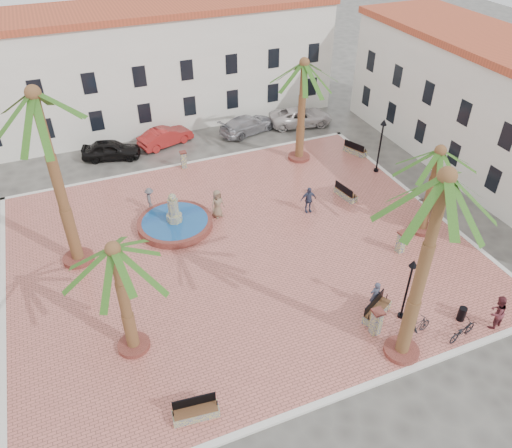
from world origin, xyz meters
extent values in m
plane|color=#56544F|center=(0.00, 0.00, 0.00)|extent=(120.00, 120.00, 0.00)
cube|color=#BF675B|center=(0.00, 0.00, 0.07)|extent=(26.00, 22.00, 0.15)
cube|color=silver|center=(0.00, 11.00, 0.08)|extent=(26.30, 0.30, 0.16)
cube|color=silver|center=(0.00, -11.00, 0.08)|extent=(26.30, 0.30, 0.16)
cube|color=silver|center=(13.00, 0.00, 0.08)|extent=(0.30, 22.30, 0.16)
cube|color=silver|center=(-13.00, 0.00, 0.08)|extent=(0.30, 22.30, 0.16)
cube|color=white|center=(0.00, 20.00, 4.50)|extent=(30.00, 7.00, 9.00)
cube|color=#B4462A|center=(0.00, 20.00, 9.25)|extent=(30.40, 7.40, 0.50)
cube|color=black|center=(-9.38, 16.52, 2.20)|extent=(1.00, 0.12, 1.60)
cube|color=black|center=(-5.62, 16.52, 2.20)|extent=(1.00, 0.12, 1.60)
cube|color=black|center=(-1.88, 16.52, 2.20)|extent=(1.00, 0.12, 1.60)
cube|color=black|center=(1.88, 16.52, 2.20)|extent=(1.00, 0.12, 1.60)
cube|color=black|center=(5.62, 16.52, 2.20)|extent=(1.00, 0.12, 1.60)
cube|color=black|center=(9.38, 16.52, 2.20)|extent=(1.00, 0.12, 1.60)
cube|color=black|center=(13.12, 16.52, 2.20)|extent=(1.00, 0.12, 1.60)
cube|color=black|center=(-9.38, 16.52, 5.20)|extent=(1.00, 0.12, 1.60)
cube|color=black|center=(-5.62, 16.52, 5.20)|extent=(1.00, 0.12, 1.60)
cube|color=black|center=(-1.88, 16.52, 5.20)|extent=(1.00, 0.12, 1.60)
cube|color=black|center=(1.88, 16.52, 5.20)|extent=(1.00, 0.12, 1.60)
cube|color=black|center=(5.62, 16.52, 5.20)|extent=(1.00, 0.12, 1.60)
cube|color=black|center=(9.38, 16.52, 5.20)|extent=(1.00, 0.12, 1.60)
cube|color=black|center=(13.12, 16.52, 5.20)|extent=(1.00, 0.12, 1.60)
cube|color=white|center=(20.00, 2.00, 4.25)|extent=(7.00, 26.00, 8.50)
cube|color=black|center=(16.54, -2.06, 2.20)|extent=(0.12, 1.00, 1.60)
cube|color=black|center=(16.54, 1.65, 2.20)|extent=(0.12, 1.00, 1.60)
cube|color=black|center=(16.54, 5.37, 2.20)|extent=(0.12, 1.00, 1.60)
cube|color=black|center=(16.54, 9.08, 2.20)|extent=(0.12, 1.00, 1.60)
cube|color=black|center=(16.54, 12.80, 2.20)|extent=(0.12, 1.00, 1.60)
cube|color=black|center=(16.54, -2.06, 5.20)|extent=(0.12, 1.00, 1.60)
cube|color=black|center=(16.54, 1.65, 5.20)|extent=(0.12, 1.00, 1.60)
cube|color=black|center=(16.54, 5.37, 5.20)|extent=(0.12, 1.00, 1.60)
cube|color=black|center=(16.54, 9.08, 5.20)|extent=(0.12, 1.00, 1.60)
cube|color=black|center=(16.54, 12.80, 5.20)|extent=(0.12, 1.00, 1.60)
cylinder|color=brown|center=(-3.00, 3.51, 0.37)|extent=(4.64, 4.64, 0.44)
cylinder|color=#194C8C|center=(-3.00, 3.51, 0.57)|extent=(4.09, 4.09, 0.07)
cylinder|color=gray|center=(-3.00, 3.51, 0.59)|extent=(1.00, 1.00, 0.88)
cylinder|color=gray|center=(-3.00, 3.51, 1.48)|extent=(0.66, 0.66, 1.33)
sphere|color=gray|center=(-3.00, 3.51, 2.31)|extent=(0.49, 0.49, 0.49)
cylinder|color=brown|center=(-8.95, 2.46, 0.28)|extent=(1.72, 1.72, 0.26)
cylinder|color=brown|center=(-8.95, 2.46, 5.26)|extent=(0.56, 0.56, 9.71)
sphere|color=brown|center=(-8.95, 2.46, 10.12)|extent=(0.75, 0.75, 0.75)
cylinder|color=brown|center=(-7.27, -5.01, 0.26)|extent=(1.51, 1.51, 0.23)
cylinder|color=brown|center=(-7.27, -5.01, 3.24)|extent=(0.49, 0.49, 5.72)
sphere|color=brown|center=(-7.27, -5.01, 6.10)|extent=(0.66, 0.66, 0.66)
cylinder|color=brown|center=(4.16, -10.07, 0.27)|extent=(1.63, 1.63, 0.24)
cylinder|color=brown|center=(4.16, -10.07, 5.04)|extent=(0.53, 0.53, 9.28)
sphere|color=brown|center=(4.16, -10.07, 9.68)|extent=(0.71, 0.71, 0.71)
cylinder|color=brown|center=(10.98, -2.62, 0.27)|extent=(1.53, 1.53, 0.23)
cylinder|color=brown|center=(10.98, -2.62, 3.01)|extent=(0.50, 0.50, 5.26)
sphere|color=brown|center=(10.98, -2.62, 5.65)|extent=(0.67, 0.67, 0.67)
cylinder|color=brown|center=(8.02, 8.43, 0.27)|extent=(1.64, 1.64, 0.25)
cylinder|color=brown|center=(8.02, 8.43, 3.95)|extent=(0.53, 0.53, 7.12)
sphere|color=brown|center=(8.02, 8.43, 7.51)|extent=(0.72, 0.72, 0.72)
cube|color=gray|center=(-5.62, -9.64, 0.36)|extent=(1.96, 0.80, 0.42)
cube|color=#56351E|center=(-5.62, -9.64, 0.61)|extent=(1.85, 0.73, 0.06)
cube|color=black|center=(-5.60, -9.40, 0.89)|extent=(1.80, 0.26, 0.53)
cylinder|color=black|center=(-6.52, -9.53, 0.73)|extent=(0.05, 0.05, 0.32)
cylinder|color=black|center=(-4.73, -9.74, 0.73)|extent=(0.05, 0.05, 0.32)
cube|color=gray|center=(4.41, -7.64, 0.36)|extent=(1.99, 1.41, 0.43)
cube|color=#56351E|center=(4.41, -7.64, 0.61)|extent=(1.87, 1.32, 0.06)
cube|color=black|center=(4.30, -7.43, 0.90)|extent=(1.65, 0.89, 0.54)
cylinder|color=black|center=(3.60, -8.06, 0.74)|extent=(0.05, 0.05, 0.32)
cylinder|color=black|center=(5.22, -7.22, 0.74)|extent=(0.05, 0.05, 0.32)
cube|color=gray|center=(8.54, 2.38, 0.35)|extent=(0.86, 1.90, 0.41)
cube|color=#56351E|center=(8.54, 2.38, 0.59)|extent=(0.80, 1.79, 0.06)
cube|color=black|center=(8.32, 2.34, 0.86)|extent=(0.35, 1.71, 0.51)
cylinder|color=black|center=(8.69, 1.53, 0.71)|extent=(0.05, 0.05, 0.31)
cylinder|color=black|center=(8.39, 3.24, 0.71)|extent=(0.05, 0.05, 0.31)
cube|color=gray|center=(12.40, 7.47, 0.36)|extent=(1.27, 1.96, 0.42)
cube|color=#56351E|center=(12.40, 7.47, 0.60)|extent=(1.18, 1.84, 0.06)
cube|color=black|center=(12.19, 7.38, 0.88)|extent=(0.75, 1.66, 0.52)
cylinder|color=black|center=(12.75, 6.65, 0.73)|extent=(0.05, 0.05, 0.31)
cylinder|color=black|center=(12.05, 8.29, 0.73)|extent=(0.05, 0.05, 0.31)
cylinder|color=black|center=(5.49, -8.18, 0.22)|extent=(0.33, 0.33, 0.15)
cylinder|color=black|center=(5.49, -8.18, 1.89)|extent=(0.11, 0.11, 3.29)
cone|color=black|center=(5.49, -8.18, 3.67)|extent=(0.40, 0.40, 0.37)
sphere|color=beige|center=(5.49, -8.18, 3.53)|extent=(0.22, 0.22, 0.22)
cylinder|color=black|center=(12.40, 4.54, 0.23)|extent=(0.36, 0.36, 0.16)
cylinder|color=black|center=(12.40, 4.54, 2.07)|extent=(0.12, 0.12, 3.63)
cone|color=black|center=(12.40, 4.54, 4.04)|extent=(0.44, 0.44, 0.40)
sphere|color=beige|center=(12.40, 4.54, 3.88)|extent=(0.24, 0.24, 0.24)
cube|color=gray|center=(3.67, -8.57, 0.84)|extent=(0.43, 0.43, 1.38)
cube|color=brown|center=(3.67, -8.57, 1.58)|extent=(0.54, 0.54, 0.11)
cube|color=gray|center=(-0.49, 10.40, 0.76)|extent=(0.39, 0.39, 1.22)
cube|color=brown|center=(-0.49, 10.40, 1.42)|extent=(0.49, 0.49, 0.09)
cube|color=gray|center=(8.47, -3.86, 0.80)|extent=(0.44, 0.44, 1.30)
cube|color=brown|center=(8.47, -3.86, 1.50)|extent=(0.55, 0.55, 0.10)
cylinder|color=black|center=(8.12, -9.47, 0.53)|extent=(0.40, 0.40, 0.77)
imported|color=#393E52|center=(4.56, -7.10, 0.99)|extent=(0.63, 0.42, 1.68)
imported|color=black|center=(7.33, -10.40, 0.62)|extent=(1.87, 0.99, 0.94)
imported|color=#572027|center=(9.26, -10.40, 1.10)|extent=(1.04, 0.87, 1.91)
imported|color=black|center=(5.46, -9.43, 0.66)|extent=(1.76, 0.75, 1.03)
imported|color=#78614B|center=(-0.19, 3.53, 1.11)|extent=(1.08, 0.88, 1.91)
imported|color=#353D59|center=(5.39, 1.84, 1.06)|extent=(1.10, 0.55, 1.81)
imported|color=#535258|center=(-3.96, 5.99, 0.93)|extent=(0.68, 1.06, 1.56)
imported|color=gray|center=(12.40, -1.43, 0.97)|extent=(1.06, 1.59, 1.64)
imported|color=black|center=(-5.16, 14.14, 0.74)|extent=(4.67, 2.84, 1.49)
imported|color=maroon|center=(-0.76, 14.75, 0.73)|extent=(4.70, 2.85, 1.46)
imported|color=#A9A9B2|center=(6.15, 14.33, 0.73)|extent=(5.39, 3.35, 1.46)
imported|color=beige|center=(10.92, 14.02, 0.74)|extent=(5.70, 3.39, 1.48)
camera|label=1|loc=(-7.84, -21.50, 18.73)|focal=35.00mm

